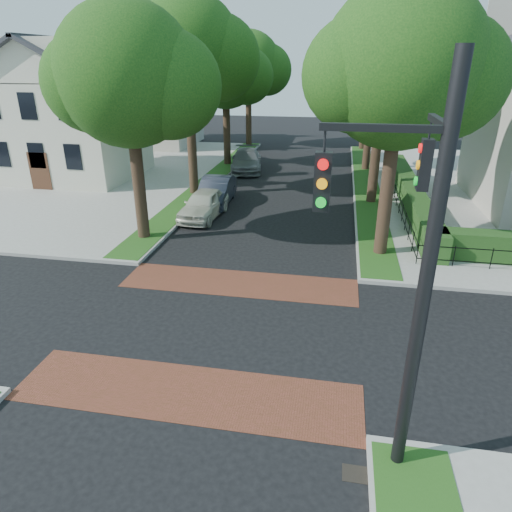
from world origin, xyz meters
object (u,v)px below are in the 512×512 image
Objects in this scene: parked_car_front at (204,204)px; parked_car_middle at (216,191)px; parked_car_rear at (246,160)px; traffic_signal at (415,258)px.

parked_car_middle is (0.00, 2.58, 0.04)m from parked_car_front.
parked_car_front is 0.80× the size of parked_car_rear.
parked_car_middle is 0.87× the size of parked_car_rear.
traffic_signal is 1.44× the size of parked_car_rear.
parked_car_rear reaches higher than parked_car_front.
traffic_signal is at bearing -67.37° from parked_car_middle.
parked_car_middle reaches higher than parked_car_front.
parked_car_middle is (-8.49, 17.69, -3.91)m from traffic_signal.
parked_car_middle is at bearing 93.89° from parked_car_front.
traffic_signal reaches higher than parked_car_rear.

